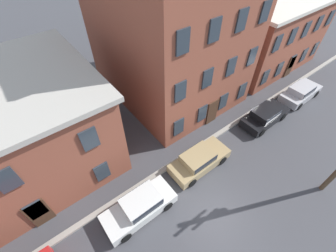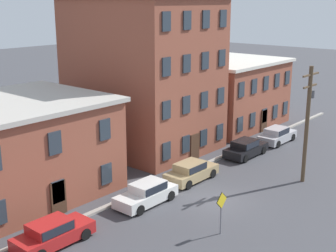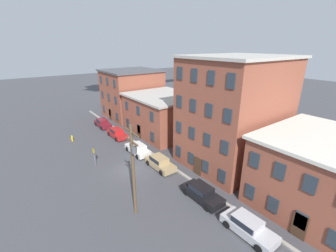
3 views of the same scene
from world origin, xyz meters
name	(u,v)px [view 1 (image 1 of 3)]	position (x,y,z in m)	size (l,w,h in m)	color
ground_plane	(214,218)	(0.00, 0.00, 0.00)	(200.00, 200.00, 0.00)	#424247
kerb_strip	(168,167)	(0.00, 4.50, 0.08)	(56.00, 0.36, 0.16)	#9E998E
apartment_midblock	(1,136)	(-7.94, 10.83, 3.24)	(12.27, 10.18, 6.46)	brown
apartment_far	(169,20)	(5.67, 11.68, 6.62)	(9.98, 11.88, 13.21)	brown
apartment_annex	(254,27)	(16.99, 11.28, 3.43)	(11.69, 11.08, 6.83)	brown
car_white	(140,206)	(-3.21, 3.03, 0.75)	(4.40, 1.92, 1.43)	silver
car_tan	(199,160)	(1.78, 3.31, 0.75)	(4.40, 1.92, 1.43)	tan
car_black	(265,115)	(9.14, 3.23, 0.75)	(4.40, 1.92, 1.43)	black
car_silver	(301,92)	(14.43, 3.12, 0.75)	(4.40, 1.92, 1.43)	#B7B7BC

